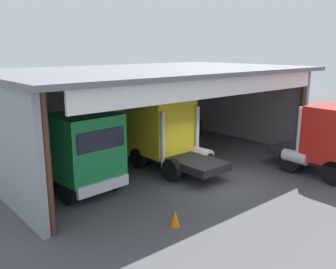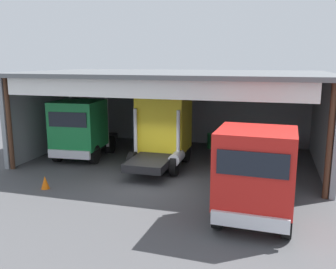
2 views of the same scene
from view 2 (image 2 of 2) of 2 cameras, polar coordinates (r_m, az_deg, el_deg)
name	(u,v)px [view 2 (image 2 of 2)]	position (r m, az deg, el deg)	size (l,w,h in m)	color
ground_plane	(149,183)	(16.71, -2.94, -7.50)	(80.00, 80.00, 0.00)	#4C4C4F
workshop_shed	(178,96)	(20.91, 1.62, 5.96)	(15.89, 9.64, 4.83)	gray
truck_green_right_bay	(81,128)	(20.79, -13.42, 0.94)	(2.84, 5.17, 3.54)	#197F3D
truck_yellow_center_left_bay	(163,129)	(19.06, -0.75, 0.81)	(2.63, 5.16, 3.62)	yellow
truck_red_center_bay	(255,174)	(12.54, 13.39, -5.94)	(2.67, 4.69, 3.28)	red
oil_drum	(212,141)	(23.12, 6.85, -0.99)	(0.58, 0.58, 0.94)	#197233
tool_cart	(282,146)	(22.57, 17.29, -1.66)	(0.90, 0.60, 1.00)	black
traffic_cone	(45,182)	(16.71, -18.60, -7.09)	(0.36, 0.36, 0.56)	orange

